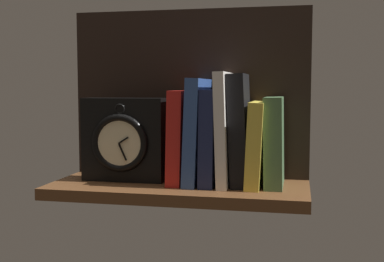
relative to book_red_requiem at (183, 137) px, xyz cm
name	(u,v)px	position (x,y,z in cm)	size (l,w,h in cm)	color
ground_plane	(179,189)	(-0.40, -2.31, -11.54)	(56.79, 23.24, 2.50)	brown
back_panel	(189,94)	(-0.40, 8.71, 9.54)	(56.79, 1.20, 39.66)	black
book_red_requiem	(183,137)	(0.00, 0.00, 0.00)	(3.16, 14.55, 20.58)	red
book_blue_modern	(197,131)	(3.31, 0.00, 1.33)	(2.87, 16.06, 23.23)	#2D4C8E
book_navy_bierce	(212,137)	(6.61, 0.00, 0.11)	(3.12, 15.47, 20.80)	#192147
book_white_catcher	(225,129)	(9.61, 0.00, 1.98)	(2.27, 16.23, 24.54)	silver
book_black_skeptic	(240,130)	(12.86, 0.00, 1.80)	(3.62, 12.76, 24.17)	black
book_yellow_seinlanguage	(257,144)	(16.51, 0.00, -1.19)	(3.09, 16.06, 18.19)	gold
book_green_romantic	(274,142)	(20.27, 0.00, -0.67)	(3.82, 13.17, 19.24)	#476B44
framed_clock	(124,140)	(-13.53, -0.81, -0.90)	(18.90, 7.41, 18.90)	black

